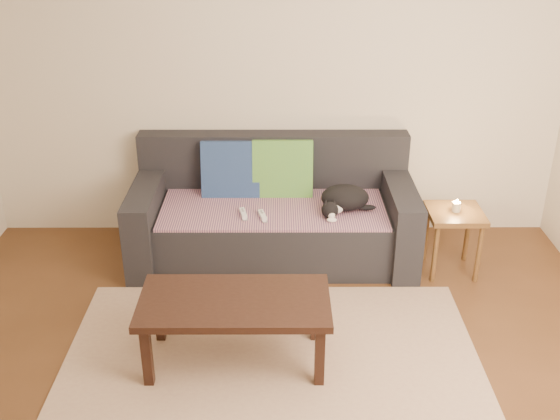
{
  "coord_description": "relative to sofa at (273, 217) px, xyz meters",
  "views": [
    {
      "loc": [
        0.04,
        -2.91,
        2.53
      ],
      "look_at": [
        0.05,
        1.2,
        0.55
      ],
      "focal_mm": 42.0,
      "sensor_mm": 36.0,
      "label": 1
    }
  ],
  "objects": [
    {
      "name": "throw_blanket",
      "position": [
        0.0,
        -0.09,
        0.12
      ],
      "size": [
        1.66,
        0.74,
        0.02
      ],
      "primitive_type": "cube",
      "color": "#472D54",
      "rests_on": "sofa"
    },
    {
      "name": "cushion_green",
      "position": [
        0.07,
        0.17,
        0.32
      ],
      "size": [
        0.46,
        0.21,
        0.47
      ],
      "primitive_type": "cube",
      "rotation": [
        -0.2,
        0.0,
        0.0
      ],
      "color": "#0E5A49",
      "rests_on": "throw_blanket"
    },
    {
      "name": "back_wall",
      "position": [
        0.0,
        0.43,
        0.99
      ],
      "size": [
        4.5,
        0.04,
        2.6
      ],
      "primitive_type": "cube",
      "color": "beige",
      "rests_on": "ground"
    },
    {
      "name": "coffee_table",
      "position": [
        -0.21,
        -1.32,
        0.08
      ],
      "size": [
        1.1,
        0.55,
        0.44
      ],
      "color": "black",
      "rests_on": "rug"
    },
    {
      "name": "wii_remote_b",
      "position": [
        -0.22,
        -0.23,
        0.15
      ],
      "size": [
        0.06,
        0.15,
        0.03
      ],
      "primitive_type": "cube",
      "rotation": [
        0.0,
        0.0,
        1.77
      ],
      "color": "white",
      "rests_on": "throw_blanket"
    },
    {
      "name": "cushion_navy",
      "position": [
        -0.33,
        0.17,
        0.32
      ],
      "size": [
        0.45,
        0.21,
        0.46
      ],
      "primitive_type": "cube",
      "rotation": [
        -0.22,
        0.0,
        0.0
      ],
      "color": "navy",
      "rests_on": "throw_blanket"
    },
    {
      "name": "rug",
      "position": [
        0.0,
        -1.42,
        -0.3
      ],
      "size": [
        2.5,
        1.8,
        0.01
      ],
      "primitive_type": "cube",
      "color": "tan",
      "rests_on": "ground"
    },
    {
      "name": "ground",
      "position": [
        0.0,
        -1.57,
        -0.31
      ],
      "size": [
        4.5,
        4.5,
        0.0
      ],
      "primitive_type": "plane",
      "color": "brown",
      "rests_on": "ground"
    },
    {
      "name": "sofa",
      "position": [
        0.0,
        0.0,
        0.0
      ],
      "size": [
        2.1,
        0.94,
        0.87
      ],
      "color": "#232328",
      "rests_on": "ground"
    },
    {
      "name": "candle",
      "position": [
        1.31,
        -0.27,
        0.22
      ],
      "size": [
        0.06,
        0.06,
        0.09
      ],
      "color": "beige",
      "rests_on": "side_table"
    },
    {
      "name": "cat",
      "position": [
        0.52,
        -0.14,
        0.22
      ],
      "size": [
        0.44,
        0.4,
        0.19
      ],
      "rotation": [
        0.0,
        0.0,
        0.29
      ],
      "color": "black",
      "rests_on": "throw_blanket"
    },
    {
      "name": "wii_remote_a",
      "position": [
        -0.08,
        -0.27,
        0.15
      ],
      "size": [
        0.07,
        0.15,
        0.03
      ],
      "primitive_type": "cube",
      "rotation": [
        0.0,
        0.0,
        1.81
      ],
      "color": "white",
      "rests_on": "throw_blanket"
    },
    {
      "name": "side_table",
      "position": [
        1.31,
        -0.27,
        0.09
      ],
      "size": [
        0.39,
        0.39,
        0.49
      ],
      "color": "brown",
      "rests_on": "ground"
    }
  ]
}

